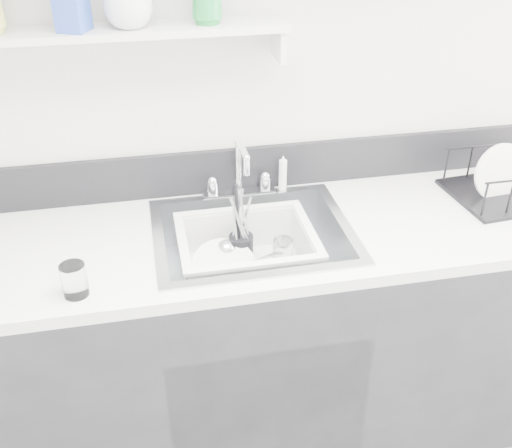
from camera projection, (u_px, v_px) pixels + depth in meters
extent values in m
cube|color=silver|center=(235.00, 88.00, 1.99)|extent=(3.50, 0.02, 2.60)
cube|color=#262629|center=(253.00, 342.00, 2.19)|extent=(3.20, 0.62, 0.88)
cube|color=white|center=(253.00, 237.00, 1.95)|extent=(3.20, 0.62, 0.04)
cube|color=black|center=(237.00, 169.00, 2.14)|extent=(3.20, 0.02, 0.16)
cube|color=silver|center=(239.00, 193.00, 2.15)|extent=(0.26, 0.06, 0.02)
cylinder|color=silver|center=(213.00, 188.00, 2.12)|extent=(0.04, 0.04, 0.05)
cylinder|color=silver|center=(265.00, 183.00, 2.15)|extent=(0.04, 0.04, 0.05)
cylinder|color=silver|center=(239.00, 167.00, 2.09)|extent=(0.02, 0.02, 0.20)
cylinder|color=silver|center=(242.00, 148.00, 1.97)|extent=(0.02, 0.15, 0.02)
cylinder|color=white|center=(283.00, 173.00, 2.14)|extent=(0.03, 0.03, 0.14)
cube|color=silver|center=(120.00, 31.00, 1.75)|extent=(1.00, 0.16, 0.02)
cube|color=silver|center=(279.00, 43.00, 1.87)|extent=(0.02, 0.14, 0.10)
cylinder|color=white|center=(228.00, 277.00, 1.97)|extent=(0.23, 0.23, 0.01)
cylinder|color=white|center=(229.00, 273.00, 1.97)|extent=(0.22, 0.22, 0.01)
cylinder|color=white|center=(224.00, 266.00, 1.94)|extent=(0.26, 0.25, 0.09)
cylinder|color=black|center=(241.00, 249.00, 2.03)|extent=(0.08, 0.08, 0.10)
cylinder|color=silver|center=(237.00, 224.00, 1.99)|extent=(0.01, 0.05, 0.20)
cylinder|color=silver|center=(245.00, 229.00, 1.99)|extent=(0.02, 0.04, 0.18)
cylinder|color=black|center=(237.00, 220.00, 1.98)|extent=(0.01, 0.06, 0.22)
cylinder|color=white|center=(283.00, 252.00, 2.02)|extent=(0.08, 0.08, 0.10)
cylinder|color=white|center=(74.00, 280.00, 1.64)|extent=(0.09, 0.09, 0.10)
imported|color=white|center=(274.00, 273.00, 1.98)|extent=(0.12, 0.12, 0.03)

